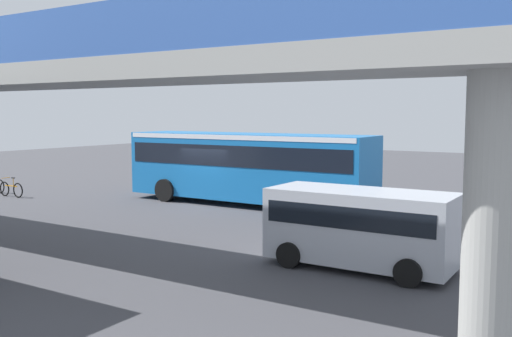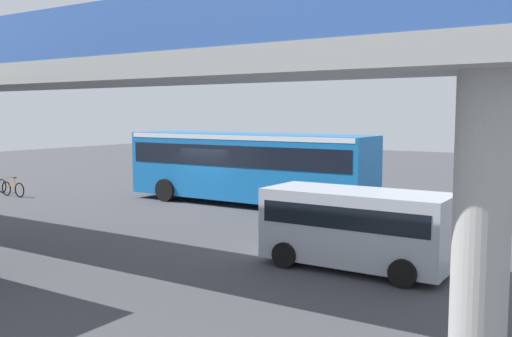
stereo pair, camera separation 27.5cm
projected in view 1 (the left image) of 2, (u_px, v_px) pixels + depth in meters
ground at (211, 204)px, 25.47m from camera, size 80.00×80.00×0.00m
city_bus at (247, 162)px, 25.18m from camera, size 11.54×2.85×3.15m
parked_van at (360, 223)px, 14.86m from camera, size 4.80×2.17×2.05m
bicycle_orange at (11, 189)px, 27.59m from camera, size 1.77×0.44×0.96m
pedestrian at (162, 171)px, 30.99m from camera, size 0.38×0.38×1.79m
traffic_sign at (348, 161)px, 25.92m from camera, size 0.08×0.60×2.80m
lane_dash_leftmost at (316, 204)px, 25.42m from camera, size 2.00×0.20×0.01m
lane_dash_left at (241, 197)px, 27.54m from camera, size 2.00×0.20×0.01m
lane_dash_centre at (177, 191)px, 29.65m from camera, size 2.00×0.20×0.01m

